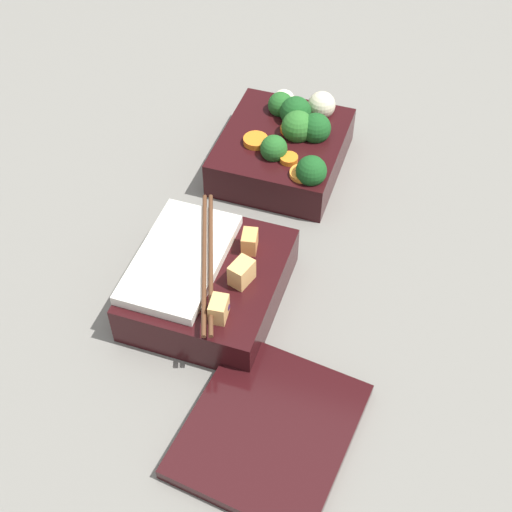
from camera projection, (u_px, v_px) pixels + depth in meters
ground_plane at (254, 224)px, 0.89m from camera, size 3.00×3.00×0.00m
bento_tray_vegetable at (289, 146)px, 0.94m from camera, size 0.18×0.16×0.08m
bento_tray_rice at (207, 281)px, 0.79m from camera, size 0.19×0.16×0.08m
bento_lid at (269, 430)px, 0.69m from camera, size 0.19×0.17×0.01m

